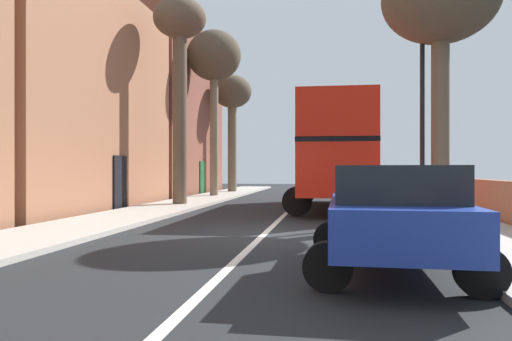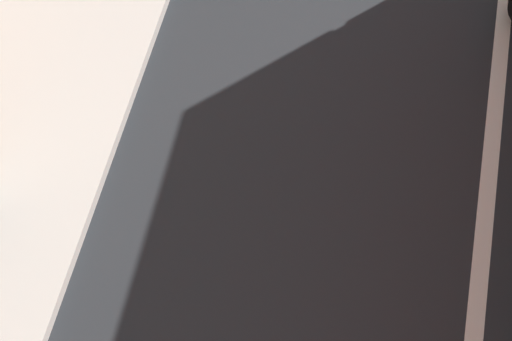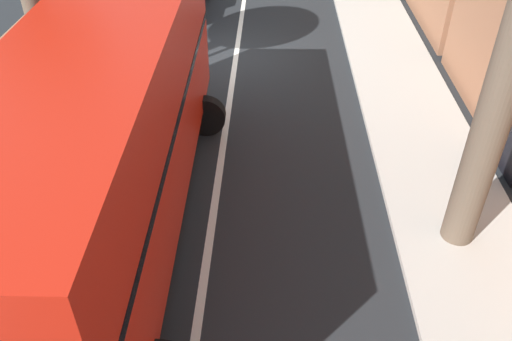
{
  "view_description": "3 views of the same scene",
  "coord_description": "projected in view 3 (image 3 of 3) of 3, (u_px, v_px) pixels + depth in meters",
  "views": [
    {
      "loc": [
        1.61,
        -11.64,
        1.55
      ],
      "look_at": [
        -0.85,
        4.04,
        1.53
      ],
      "focal_mm": 34.03,
      "sensor_mm": 36.0,
      "label": 1
    },
    {
      "loc": [
        -1.79,
        7.35,
        4.86
      ],
      "look_at": [
        -2.06,
        8.48,
        1.73
      ],
      "focal_mm": 37.5,
      "sensor_mm": 36.0,
      "label": 2
    },
    {
      "loc": [
        -1.14,
        15.66,
        7.23
      ],
      "look_at": [
        -0.92,
        8.85,
        2.09
      ],
      "focal_mm": 36.75,
      "sensor_mm": 36.0,
      "label": 3
    }
  ],
  "objects": [
    {
      "name": "sidewalk_right",
      "position": [
        85.0,
        52.0,
        16.96
      ],
      "size": [
        2.6,
        60.0,
        0.12
      ],
      "primitive_type": "cube",
      "color": "#B2ADA3",
      "rests_on": "ground"
    },
    {
      "name": "sidewalk_left",
      "position": [
        389.0,
        56.0,
        16.71
      ],
      "size": [
        2.6,
        60.0,
        0.12
      ],
      "primitive_type": "cube",
      "color": "#B2ADA3",
      "rests_on": "ground"
    },
    {
      "name": "road_centre_line",
      "position": [
        236.0,
        56.0,
        16.87
      ],
      "size": [
        0.16,
        54.0,
        0.01
      ],
      "primitive_type": "cube",
      "color": "silver",
      "rests_on": "ground"
    },
    {
      "name": "ground_plane",
      "position": [
        236.0,
        56.0,
        16.87
      ],
      "size": [
        84.0,
        84.0,
        0.0
      ],
      "primitive_type": "plane",
      "color": "black"
    },
    {
      "name": "boundary_wall_right",
      "position": [
        33.0,
        35.0,
        16.66
      ],
      "size": [
        0.36,
        54.0,
        1.24
      ],
      "primitive_type": "cube",
      "color": "#9E6647",
      "rests_on": "ground"
    },
    {
      "name": "double_decker_bus",
      "position": [
        107.0,
        127.0,
        9.08
      ],
      "size": [
        3.66,
        10.22,
        4.06
      ],
      "color": "red",
      "rests_on": "ground"
    }
  ]
}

